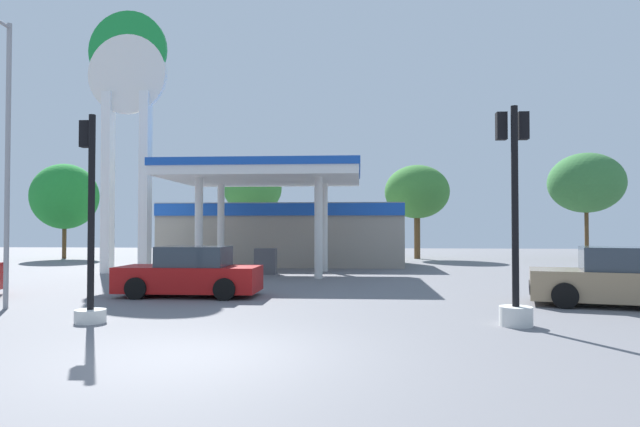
% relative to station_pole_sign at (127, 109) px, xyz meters
% --- Properties ---
extents(ground_plane, '(90.00, 90.00, 0.00)m').
position_rel_station_pole_sign_xyz_m(ground_plane, '(7.70, -15.15, -7.18)').
color(ground_plane, slate).
rests_on(ground_plane, ground).
extents(gas_station, '(12.32, 12.31, 4.62)m').
position_rel_station_pole_sign_xyz_m(gas_station, '(6.17, 5.24, -5.21)').
color(gas_station, gray).
rests_on(gas_station, ground).
extents(station_pole_sign, '(3.50, 0.56, 11.51)m').
position_rel_station_pole_sign_xyz_m(station_pole_sign, '(0.00, 0.00, 0.00)').
color(station_pole_sign, white).
rests_on(station_pole_sign, ground).
extents(car_1, '(4.06, 1.89, 1.45)m').
position_rel_station_pole_sign_xyz_m(car_1, '(5.26, -7.78, -6.52)').
color(car_1, black).
rests_on(car_1, ground).
extents(car_2, '(4.50, 2.82, 1.50)m').
position_rel_station_pole_sign_xyz_m(car_2, '(16.69, -9.07, -6.50)').
color(car_2, black).
rests_on(car_2, ground).
extents(traffic_signal_0, '(0.64, 0.68, 4.38)m').
position_rel_station_pole_sign_xyz_m(traffic_signal_0, '(4.50, -12.31, -5.69)').
color(traffic_signal_0, silver).
rests_on(traffic_signal_0, ground).
extents(traffic_signal_1, '(0.66, 0.69, 4.48)m').
position_rel_station_pole_sign_xyz_m(traffic_signal_1, '(13.31, -12.05, -5.59)').
color(traffic_signal_1, silver).
rests_on(traffic_signal_1, ground).
extents(tree_0, '(4.16, 4.16, 6.06)m').
position_rel_station_pole_sign_xyz_m(tree_0, '(-8.66, 10.76, -3.21)').
color(tree_0, brown).
rests_on(tree_0, ground).
extents(tree_1, '(3.78, 3.78, 6.19)m').
position_rel_station_pole_sign_xyz_m(tree_1, '(3.22, 12.19, -2.68)').
color(tree_1, brown).
rests_on(tree_1, ground).
extents(tree_2, '(4.11, 4.11, 5.97)m').
position_rel_station_pole_sign_xyz_m(tree_2, '(13.82, 12.20, -2.93)').
color(tree_2, brown).
rests_on(tree_2, ground).
extents(tree_3, '(4.56, 4.56, 6.63)m').
position_rel_station_pole_sign_xyz_m(tree_3, '(24.22, 12.03, -2.42)').
color(tree_3, brown).
rests_on(tree_3, ground).
extents(corner_streetlamp, '(0.24, 1.48, 7.06)m').
position_rel_station_pole_sign_xyz_m(corner_streetlamp, '(1.49, -10.75, -2.95)').
color(corner_streetlamp, gray).
rests_on(corner_streetlamp, ground).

